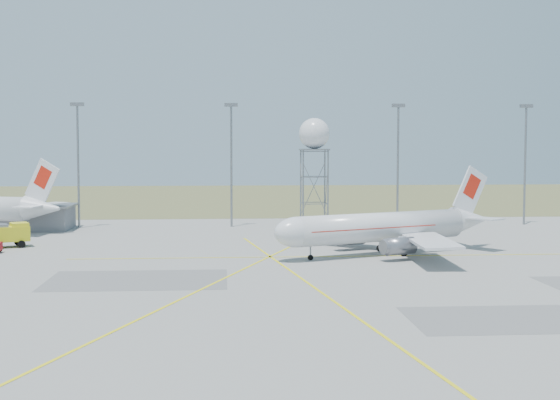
{
  "coord_description": "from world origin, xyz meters",
  "views": [
    {
      "loc": [
        -11.29,
        -63.36,
        13.49
      ],
      "look_at": [
        -3.79,
        40.0,
        6.24
      ],
      "focal_mm": 50.0,
      "sensor_mm": 36.0,
      "label": 1
    }
  ],
  "objects": [
    {
      "name": "ground",
      "position": [
        0.0,
        0.0,
        0.0
      ],
      "size": [
        400.0,
        400.0,
        0.0
      ],
      "primitive_type": "plane",
      "color": "#9E9E98",
      "rests_on": "ground"
    },
    {
      "name": "radar_tower",
      "position": [
        3.24,
        60.93,
        10.04
      ],
      "size": [
        4.94,
        4.94,
        17.89
      ],
      "color": "slate",
      "rests_on": "ground"
    },
    {
      "name": "grass_strip",
      "position": [
        0.0,
        140.0,
        0.01
      ],
      "size": [
        400.0,
        120.0,
        0.03
      ],
      "primitive_type": "cube",
      "color": "brown",
      "rests_on": "ground"
    },
    {
      "name": "mast_d",
      "position": [
        40.0,
        66.0,
        12.07
      ],
      "size": [
        2.2,
        0.5,
        20.5
      ],
      "color": "slate",
      "rests_on": "ground"
    },
    {
      "name": "building_grey",
      "position": [
        -45.0,
        64.0,
        1.97
      ],
      "size": [
        19.0,
        10.0,
        3.9
      ],
      "color": "gray",
      "rests_on": "ground"
    },
    {
      "name": "mast_c",
      "position": [
        18.0,
        66.0,
        12.07
      ],
      "size": [
        2.2,
        0.5,
        20.5
      ],
      "color": "slate",
      "rests_on": "ground"
    },
    {
      "name": "mast_b",
      "position": [
        -10.0,
        66.0,
        12.07
      ],
      "size": [
        2.2,
        0.5,
        20.5
      ],
      "color": "slate",
      "rests_on": "ground"
    },
    {
      "name": "airliner_main",
      "position": [
        8.46,
        31.44,
        3.33
      ],
      "size": [
        30.5,
        28.45,
        10.87
      ],
      "rotation": [
        0.0,
        0.0,
        3.56
      ],
      "color": "silver",
      "rests_on": "ground"
    },
    {
      "name": "mast_a",
      "position": [
        -35.0,
        66.0,
        12.07
      ],
      "size": [
        2.2,
        0.5,
        20.5
      ],
      "color": "slate",
      "rests_on": "ground"
    }
  ]
}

